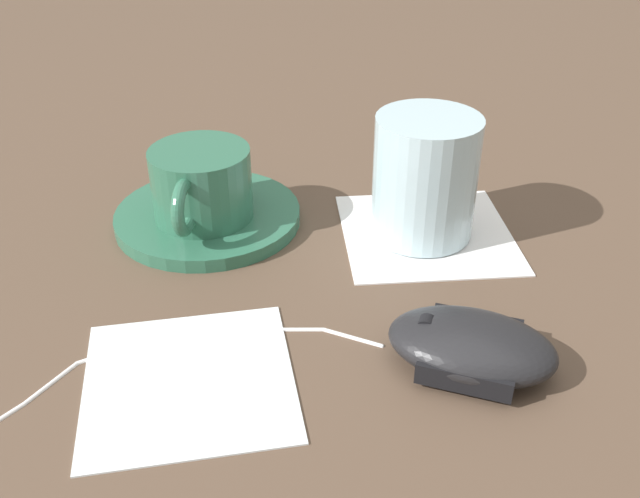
{
  "coord_description": "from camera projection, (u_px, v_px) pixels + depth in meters",
  "views": [
    {
      "loc": [
        -0.24,
        -0.38,
        0.3
      ],
      "look_at": [
        -0.03,
        -0.0,
        0.03
      ],
      "focal_mm": 40.0,
      "sensor_mm": 36.0,
      "label": 1
    }
  ],
  "objects": [
    {
      "name": "napkin_spare",
      "position": [
        189.0,
        380.0,
        0.44
      ],
      "size": [
        0.16,
        0.16,
        0.0
      ],
      "primitive_type": "cube",
      "rotation": [
        0.0,
        0.0,
        -0.32
      ],
      "color": "white",
      "rests_on": "ground"
    },
    {
      "name": "mouse_cable",
      "position": [
        150.0,
        365.0,
        0.45
      ],
      "size": [
        0.29,
        0.08,
        0.0
      ],
      "color": "white",
      "rests_on": "ground"
    },
    {
      "name": "computer_mouse",
      "position": [
        471.0,
        345.0,
        0.44
      ],
      "size": [
        0.12,
        0.12,
        0.03
      ],
      "color": "black",
      "rests_on": "ground"
    },
    {
      "name": "ground_plane",
      "position": [
        354.0,
        269.0,
        0.54
      ],
      "size": [
        3.0,
        3.0,
        0.0
      ],
      "primitive_type": "plane",
      "color": "brown"
    },
    {
      "name": "drinking_glass",
      "position": [
        425.0,
        177.0,
        0.56
      ],
      "size": [
        0.08,
        0.08,
        0.1
      ],
      "primitive_type": "cylinder",
      "color": "silver",
      "rests_on": "napkin_under_glass"
    },
    {
      "name": "napkin_under_glass",
      "position": [
        427.0,
        233.0,
        0.58
      ],
      "size": [
        0.18,
        0.18,
        0.0
      ],
      "primitive_type": "cube",
      "rotation": [
        0.0,
        0.0,
        -0.41
      ],
      "color": "white",
      "rests_on": "ground"
    },
    {
      "name": "saucer",
      "position": [
        208.0,
        216.0,
        0.6
      ],
      "size": [
        0.15,
        0.15,
        0.01
      ],
      "primitive_type": "cylinder",
      "color": "#2D664C",
      "rests_on": "ground"
    },
    {
      "name": "coffee_cup",
      "position": [
        201.0,
        185.0,
        0.57
      ],
      "size": [
        0.08,
        0.1,
        0.06
      ],
      "color": "#2D664C",
      "rests_on": "saucer"
    }
  ]
}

